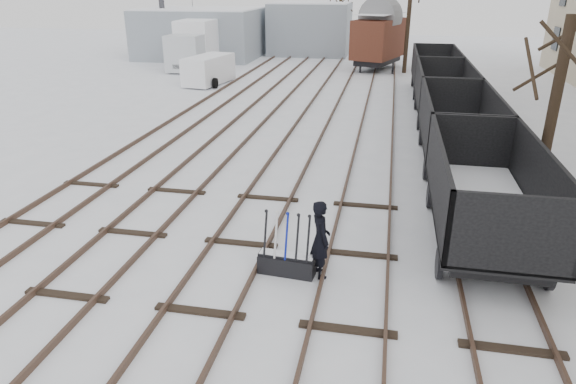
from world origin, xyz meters
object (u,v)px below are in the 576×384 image
crane (165,28)px  ground_frame (287,263)px  freight_wagon_a (484,207)px  panel_van (209,69)px  box_van_wagon (379,37)px  lorry (198,43)px  worker (320,239)px

crane → ground_frame: bearing=-44.3°
freight_wagon_a → panel_van: bearing=126.0°
box_van_wagon → lorry: bearing=-155.8°
freight_wagon_a → lorry: size_ratio=0.81×
worker → freight_wagon_a: size_ratio=0.29×
worker → box_van_wagon: size_ratio=0.31×
ground_frame → box_van_wagon: 30.28m
lorry → crane: bearing=134.7°
lorry → panel_van: size_ratio=1.79×
crane → freight_wagon_a: bearing=-36.3°
panel_van → lorry: bearing=125.3°
worker → box_van_wagon: bearing=-26.8°
lorry → box_van_wagon: bearing=5.0°
ground_frame → lorry: lorry is taller
box_van_wagon → crane: bearing=-171.2°
freight_wagon_a → lorry: (-17.35, 26.24, 0.83)m
freight_wagon_a → box_van_wagon: box_van_wagon is taller
lorry → freight_wagon_a: bearing=-57.5°
lorry → panel_van: bearing=-65.4°
panel_van → crane: 13.82m
panel_van → crane: (-7.84, 11.27, 1.52)m
ground_frame → worker: bearing=12.5°
freight_wagon_a → panel_van: (-14.12, 19.47, -0.04)m
worker → freight_wagon_a: (3.82, 2.42, 0.06)m
freight_wagon_a → crane: bearing=125.5°
freight_wagon_a → box_van_wagon: bearing=97.4°
freight_wagon_a → panel_van: size_ratio=1.45×
box_van_wagon → lorry: box_van_wagon is taller
lorry → panel_van: 7.55m
ground_frame → freight_wagon_a: 5.26m
ground_frame → panel_van: bearing=118.4°
crane → panel_van: bearing=-37.1°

